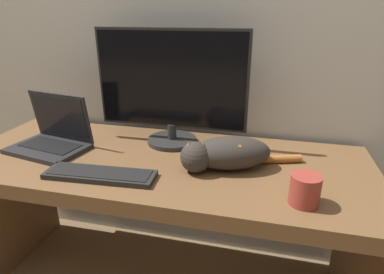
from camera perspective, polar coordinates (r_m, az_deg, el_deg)
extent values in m
cube|color=silver|center=(1.59, -1.61, 22.43)|extent=(6.40, 0.06, 2.60)
cube|color=brown|center=(1.36, -5.74, -4.98)|extent=(1.72, 0.67, 0.06)
cube|color=brown|center=(1.94, -29.46, -11.07)|extent=(0.04, 0.62, 0.64)
cube|color=brown|center=(1.54, 27.21, -19.53)|extent=(0.04, 0.62, 0.64)
cylinder|color=#282828|center=(1.50, -3.57, -0.60)|extent=(0.23, 0.23, 0.02)
cylinder|color=#282828|center=(1.48, -3.61, 1.01)|extent=(0.04, 0.04, 0.07)
cube|color=#282828|center=(1.42, -3.77, 10.14)|extent=(0.68, 0.02, 0.43)
cube|color=black|center=(1.41, -3.89, 10.05)|extent=(0.65, 0.01, 0.41)
cube|color=#232326|center=(1.54, -24.22, -1.90)|extent=(0.36, 0.27, 0.02)
cube|color=black|center=(1.55, -23.93, -1.34)|extent=(0.28, 0.17, 0.00)
cube|color=#232326|center=(1.56, -22.31, 3.37)|extent=(0.32, 0.09, 0.22)
cube|color=black|center=(1.56, -22.44, 3.30)|extent=(0.29, 0.08, 0.19)
cube|color=black|center=(1.24, -16.01, -6.47)|extent=(0.42, 0.14, 0.02)
cube|color=black|center=(1.23, -16.07, -6.01)|extent=(0.38, 0.11, 0.00)
ellipsoid|color=#332D28|center=(1.25, 6.89, -2.81)|extent=(0.34, 0.25, 0.13)
ellipsoid|color=#AD662D|center=(1.23, 7.66, -1.30)|extent=(0.17, 0.15, 0.05)
sphere|color=#332D28|center=(1.21, 0.68, -3.58)|extent=(0.12, 0.12, 0.12)
cone|color=#AD662D|center=(1.19, -0.59, -1.49)|extent=(0.04, 0.04, 0.03)
cone|color=#AD662D|center=(1.19, 1.98, -1.41)|extent=(0.04, 0.04, 0.03)
cylinder|color=#AD662D|center=(1.35, 15.57, -3.78)|extent=(0.17, 0.08, 0.03)
cylinder|color=#9E382D|center=(1.08, 19.43, -8.85)|extent=(0.10, 0.10, 0.10)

